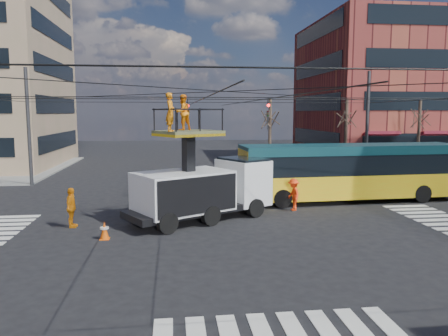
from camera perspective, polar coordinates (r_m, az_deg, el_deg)
ground at (r=19.74m, az=0.29°, el=-7.39°), size 120.00×120.00×0.00m
sidewalk_ne at (r=46.54m, az=23.40°, el=0.58°), size 18.00×18.00×0.12m
crosswalks at (r=19.74m, az=0.29°, el=-7.36°), size 22.40×22.40×0.02m
building_ne at (r=49.38m, az=23.06°, el=9.02°), size 20.06×16.06×14.00m
overhead_network at (r=19.50m, az=-0.06°, el=5.19°), size 24.24×24.24×8.00m
tree_a at (r=33.28m, az=6.04°, el=6.59°), size 2.00×2.00×6.00m
tree_b at (r=35.09m, az=15.70°, el=6.40°), size 2.00×2.00×6.00m
tree_c at (r=37.79m, az=24.19°, el=6.08°), size 2.00×2.00×6.00m
utility_truck at (r=20.36m, az=-2.70°, el=-1.27°), size 7.21×5.50×5.83m
city_bus at (r=25.67m, az=16.17°, el=-0.34°), size 12.63×3.27×3.20m
traffic_cone at (r=18.08m, az=-15.35°, el=-7.87°), size 0.36×0.36×0.71m
worker_ground at (r=20.19m, az=-19.32°, el=-4.91°), size 0.48×1.05×1.75m
flagger at (r=22.61m, az=9.06°, el=-3.45°), size 0.72×1.12×1.65m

